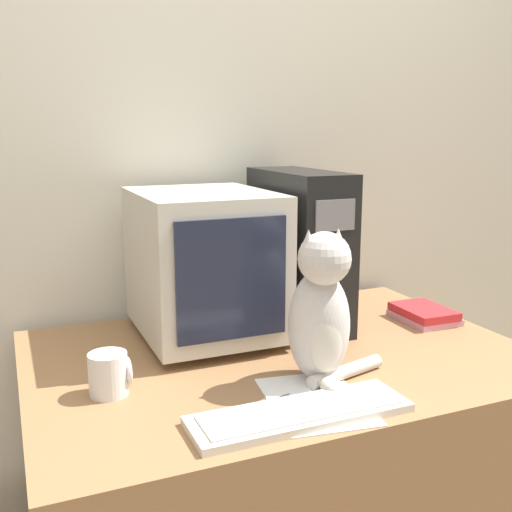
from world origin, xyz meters
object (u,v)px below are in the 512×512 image
at_px(keyboard, 300,413).
at_px(crt_monitor, 204,263).
at_px(book_stack, 424,314).
at_px(pen, 262,405).
at_px(computer_tower, 299,248).
at_px(cat, 321,314).
at_px(mug, 109,374).

bearing_deg(keyboard, crt_monitor, 92.55).
bearing_deg(crt_monitor, book_stack, -11.07).
xyz_separation_m(keyboard, pen, (-0.05, 0.08, -0.01)).
bearing_deg(book_stack, computer_tower, 158.68).
xyz_separation_m(keyboard, book_stack, (0.67, 0.43, 0.01)).
bearing_deg(book_stack, keyboard, -147.03).
xyz_separation_m(book_stack, pen, (-0.72, -0.35, -0.02)).
height_order(computer_tower, pen, computer_tower).
xyz_separation_m(crt_monitor, book_stack, (0.69, -0.14, -0.20)).
height_order(crt_monitor, computer_tower, computer_tower).
height_order(cat, mug, cat).
bearing_deg(computer_tower, mug, -154.70).
relative_size(crt_monitor, book_stack, 2.36).
xyz_separation_m(computer_tower, keyboard, (-0.29, -0.58, -0.23)).
bearing_deg(crt_monitor, mug, -138.42).
distance_m(cat, mug, 0.52).
height_order(computer_tower, cat, computer_tower).
bearing_deg(pen, keyboard, -55.34).
height_order(keyboard, book_stack, book_stack).
height_order(computer_tower, mug, computer_tower).
height_order(keyboard, cat, cat).
bearing_deg(keyboard, pen, 124.66).
height_order(crt_monitor, pen, crt_monitor).
height_order(crt_monitor, cat, crt_monitor).
bearing_deg(keyboard, computer_tower, 63.59).
bearing_deg(mug, crt_monitor, 41.58).
relative_size(pen, mug, 1.56).
bearing_deg(book_stack, crt_monitor, 168.93).
relative_size(keyboard, book_stack, 2.45).
height_order(crt_monitor, mug, crt_monitor).
distance_m(computer_tower, mug, 0.73).
relative_size(computer_tower, pen, 3.06).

